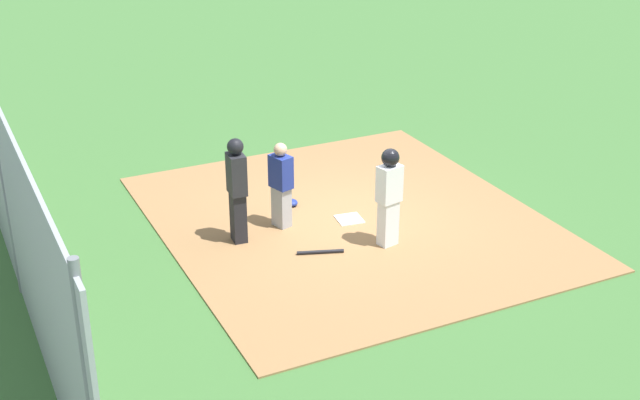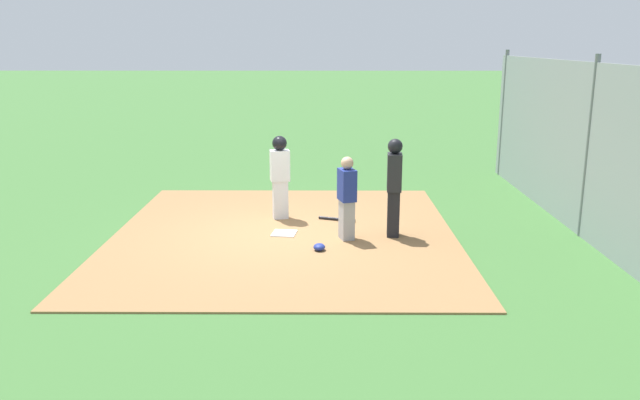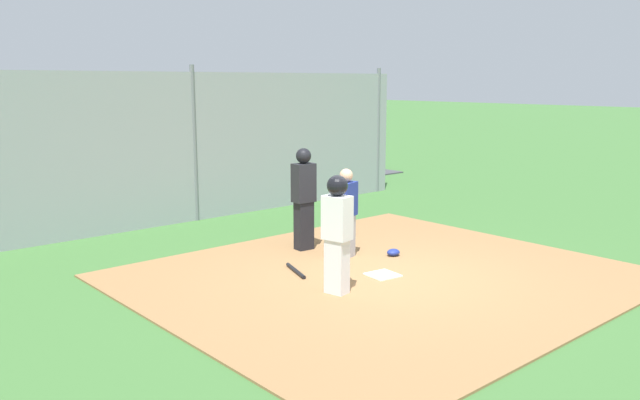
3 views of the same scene
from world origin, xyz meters
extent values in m
plane|color=#3D6B33|center=(0.00, 0.00, 0.00)|extent=(140.00, 140.00, 0.00)
cube|color=olive|center=(0.00, 0.00, 0.01)|extent=(7.20, 6.40, 0.03)
cube|color=white|center=(0.00, 0.00, 0.04)|extent=(0.49, 0.49, 0.02)
cube|color=#9E9EA3|center=(-0.31, -1.17, 0.39)|extent=(0.35, 0.30, 0.73)
cube|color=navy|center=(-0.31, -1.17, 1.05)|extent=(0.44, 0.36, 0.58)
sphere|color=tan|center=(-0.31, -1.17, 1.45)|extent=(0.23, 0.23, 0.23)
cube|color=black|center=(-0.10, -2.04, 0.46)|extent=(0.32, 0.24, 0.87)
cube|color=#232328|center=(-0.10, -2.04, 1.24)|extent=(0.40, 0.29, 0.69)
sphere|color=black|center=(-0.10, -2.04, 1.72)|extent=(0.27, 0.27, 0.27)
cube|color=silver|center=(1.10, 0.14, 0.42)|extent=(0.28, 0.34, 0.79)
cube|color=white|center=(1.10, 0.14, 1.13)|extent=(0.33, 0.43, 0.62)
sphere|color=tan|center=(1.10, 0.14, 1.56)|extent=(0.25, 0.25, 0.25)
sphere|color=black|center=(1.10, 0.14, 1.58)|extent=(0.30, 0.30, 0.30)
cylinder|color=black|center=(0.92, -1.02, 0.06)|extent=(0.31, 0.75, 0.06)
ellipsoid|color=navy|center=(-0.98, -0.67, 0.09)|extent=(0.24, 0.20, 0.12)
cube|color=#93999E|center=(0.00, -5.58, 1.60)|extent=(12.00, 0.05, 3.20)
cylinder|color=slate|center=(-5.70, -5.58, 1.68)|extent=(0.10, 0.10, 3.35)
cylinder|color=slate|center=(0.00, -5.58, 1.68)|extent=(0.10, 0.10, 3.35)
cube|color=#424247|center=(0.00, -10.12, 0.02)|extent=(18.00, 5.20, 0.04)
cube|color=#28428C|center=(-6.09, -10.52, 0.44)|extent=(4.43, 2.40, 0.64)
cube|color=navy|center=(-5.94, -10.49, 1.04)|extent=(2.54, 1.94, 0.56)
cylinder|color=black|center=(-7.29, -11.59, 0.34)|extent=(0.62, 0.28, 0.60)
cylinder|color=black|center=(-7.58, -9.92, 0.34)|extent=(0.62, 0.28, 0.60)
cylinder|color=black|center=(-4.60, -11.12, 0.34)|extent=(0.62, 0.28, 0.60)
cylinder|color=black|center=(-4.89, -9.45, 0.34)|extent=(0.62, 0.28, 0.60)
cube|color=#B2B2B7|center=(-0.49, -10.52, 0.44)|extent=(4.26, 1.85, 0.64)
cube|color=#97979C|center=(-0.34, -10.53, 1.04)|extent=(2.36, 1.64, 0.56)
cylinder|color=black|center=(-1.89, -11.32, 0.34)|extent=(0.61, 0.20, 0.60)
cylinder|color=black|center=(-1.83, -9.62, 0.34)|extent=(0.61, 0.20, 0.60)
cylinder|color=black|center=(0.84, -11.42, 0.34)|extent=(0.61, 0.20, 0.60)
cylinder|color=black|center=(0.90, -9.72, 0.34)|extent=(0.61, 0.20, 0.60)
camera|label=1|loc=(12.16, -6.47, 6.71)|focal=48.61mm
camera|label=2|loc=(-11.54, -0.74, 3.56)|focal=35.87mm
camera|label=3|loc=(7.10, 6.60, 3.01)|focal=36.18mm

